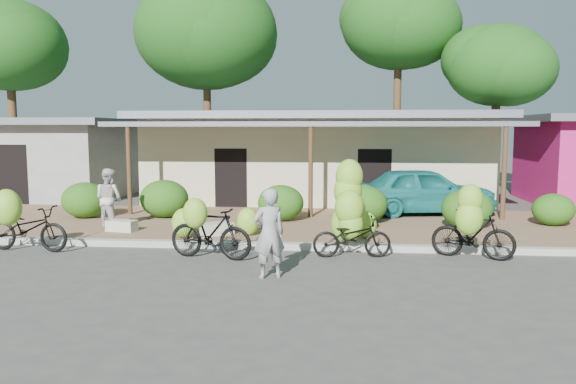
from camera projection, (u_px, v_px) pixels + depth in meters
name	position (u px, v px, depth m)	size (l,w,h in m)	color
ground	(293.00, 272.00, 10.86)	(100.00, 100.00, 0.00)	#44413F
sidewalk	(308.00, 225.00, 15.80)	(60.00, 6.00, 0.12)	#825C46
curb	(300.00, 246.00, 12.83)	(60.00, 0.25, 0.15)	#A8A399
shop_main	(318.00, 156.00, 21.48)	(13.00, 8.50, 3.35)	#C4B694
shop_grey	(45.00, 157.00, 22.59)	(7.00, 6.00, 3.15)	#979893
tree_back_left	(6.00, 43.00, 24.41)	(5.04, 4.91, 8.34)	#4F3A1F
tree_far_center	(203.00, 31.00, 26.52)	(6.69, 6.69, 9.95)	#4F3A1F
tree_center_right	(395.00, 22.00, 26.12)	(5.43, 5.33, 9.76)	#4F3A1F
tree_near_right	(492.00, 64.00, 24.01)	(4.48, 4.30, 7.21)	#4F3A1F
hedge_0	(85.00, 200.00, 16.65)	(1.36, 1.22, 1.06)	#245112
hedge_1	(164.00, 199.00, 16.73)	(1.45, 1.30, 1.13)	#245112
hedge_2	(281.00, 203.00, 16.12)	(1.33, 1.19, 1.04)	#245112
hedge_3	(363.00, 204.00, 15.72)	(1.37, 1.24, 1.07)	#245112
hedge_4	(467.00, 209.00, 14.90)	(1.34, 1.21, 1.05)	#245112
hedge_5	(553.00, 210.00, 15.32)	(1.12, 1.01, 0.88)	#245112
bike_far_left	(25.00, 225.00, 12.53)	(2.02, 1.35, 1.48)	black
bike_left	(209.00, 231.00, 11.81)	(1.95, 1.32, 1.38)	black
bike_center	(350.00, 217.00, 12.27)	(1.73, 1.22, 2.09)	black
bike_right	(472.00, 228.00, 11.75)	(1.80, 1.38, 1.65)	black
loose_banana_a	(184.00, 223.00, 13.58)	(0.58, 0.49, 0.72)	#9DCC33
loose_banana_b	(248.00, 221.00, 13.90)	(0.55, 0.47, 0.69)	#9DCC33
loose_banana_c	(366.00, 225.00, 13.54)	(0.52, 0.44, 0.65)	#9DCC33
sack_near	(216.00, 229.00, 13.99)	(0.85, 0.40, 0.30)	beige
sack_far	(122.00, 226.00, 14.51)	(0.75, 0.38, 0.28)	beige
vendor	(269.00, 233.00, 10.31)	(0.61, 0.40, 1.67)	gray
bystander	(109.00, 198.00, 14.92)	(0.77, 0.60, 1.59)	beige
teal_van	(424.00, 191.00, 17.36)	(1.73, 4.31, 1.47)	#1A7674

